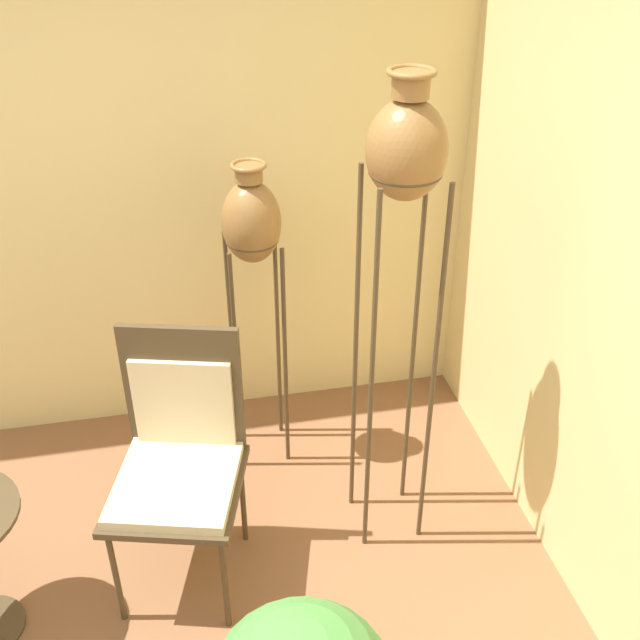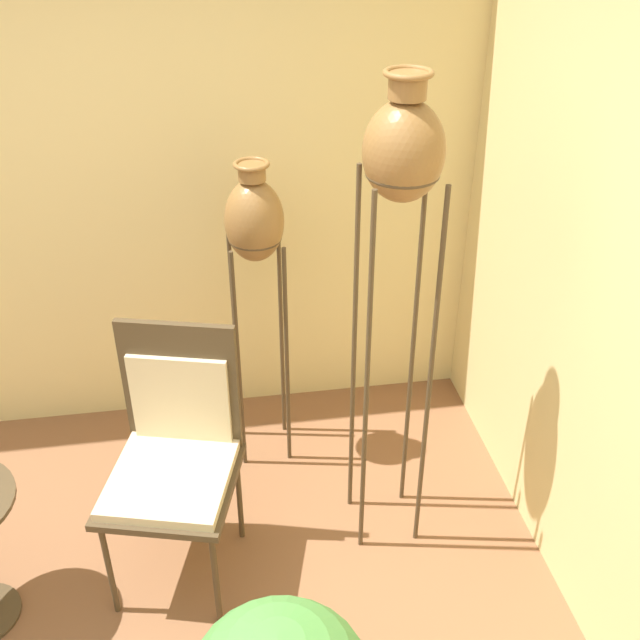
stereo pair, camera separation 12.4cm
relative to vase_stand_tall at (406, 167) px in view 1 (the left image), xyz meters
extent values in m
cube|color=beige|center=(-1.22, 1.04, -0.34)|extent=(7.74, 0.06, 2.70)
cylinder|color=#473823|center=(-0.13, -0.13, -0.85)|extent=(0.02, 0.02, 1.67)
cylinder|color=#473823|center=(0.13, -0.13, -0.85)|extent=(0.02, 0.02, 1.67)
cylinder|color=#473823|center=(-0.13, 0.13, -0.85)|extent=(0.02, 0.02, 1.67)
cylinder|color=#473823|center=(0.13, 0.13, -0.85)|extent=(0.02, 0.02, 1.67)
torus|color=#473823|center=(0.00, 0.00, -0.02)|extent=(0.26, 0.26, 0.02)
ellipsoid|color=olive|center=(0.00, 0.00, 0.06)|extent=(0.28, 0.28, 0.35)
cylinder|color=olive|center=(0.00, 0.00, 0.28)|extent=(0.13, 0.13, 0.08)
torus|color=olive|center=(0.00, 0.00, 0.32)|extent=(0.17, 0.17, 0.02)
cylinder|color=#473823|center=(-0.59, 0.49, -1.10)|extent=(0.02, 0.02, 1.18)
cylinder|color=#473823|center=(-0.37, 0.49, -1.10)|extent=(0.02, 0.02, 1.18)
cylinder|color=#473823|center=(-0.59, 0.71, -1.10)|extent=(0.02, 0.02, 1.18)
cylinder|color=#473823|center=(-0.37, 0.71, -1.10)|extent=(0.02, 0.02, 1.18)
torus|color=#473823|center=(-0.48, 0.60, -0.51)|extent=(0.23, 0.23, 0.02)
ellipsoid|color=olive|center=(-0.48, 0.60, -0.42)|extent=(0.26, 0.26, 0.37)
cylinder|color=olive|center=(-0.48, 0.60, -0.20)|extent=(0.12, 0.12, 0.07)
torus|color=olive|center=(-0.48, 0.60, -0.17)|extent=(0.15, 0.15, 0.02)
cylinder|color=#473823|center=(-1.16, -0.31, -1.44)|extent=(0.02, 0.02, 0.49)
cylinder|color=#473823|center=(-0.76, -0.42, -1.44)|extent=(0.02, 0.02, 0.49)
cylinder|color=#473823|center=(-1.05, 0.12, -1.44)|extent=(0.02, 0.02, 0.49)
cylinder|color=#473823|center=(-0.64, 0.00, -1.44)|extent=(0.02, 0.02, 0.49)
cube|color=#473823|center=(-0.90, -0.15, -1.19)|extent=(0.62, 0.63, 0.03)
cube|color=beige|center=(-0.90, -0.15, -1.15)|extent=(0.57, 0.58, 0.04)
cube|color=#473823|center=(-0.84, 0.08, -0.88)|extent=(0.46, 0.15, 0.58)
cube|color=beige|center=(-0.84, 0.06, -0.94)|extent=(0.39, 0.13, 0.40)
camera|label=1|loc=(-0.78, -2.36, 0.90)|focal=42.00mm
camera|label=2|loc=(-0.66, -2.38, 0.90)|focal=42.00mm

